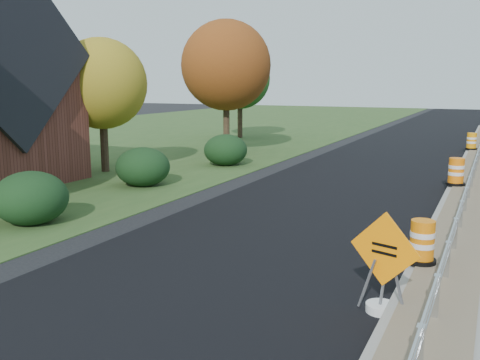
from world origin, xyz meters
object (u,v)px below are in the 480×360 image
at_px(barrel_median_near, 422,242).
at_px(barrel_median_mid, 456,172).
at_px(caution_sign, 382,288).
at_px(barrel_median_far, 472,142).

relative_size(barrel_median_near, barrel_median_mid, 0.91).
xyz_separation_m(caution_sign, barrel_median_far, (0.35, 23.66, 0.22)).
distance_m(caution_sign, barrel_median_mid, 11.92).
height_order(caution_sign, barrel_median_far, caution_sign).
xyz_separation_m(barrel_median_near, barrel_median_mid, (0.00, 9.56, 0.04)).
height_order(caution_sign, barrel_median_near, caution_sign).
xyz_separation_m(barrel_median_near, barrel_median_far, (-0.00, 21.31, 0.01)).
bearing_deg(barrel_median_far, barrel_median_near, -90.00).
bearing_deg(barrel_median_mid, caution_sign, -91.68).
height_order(barrel_median_near, barrel_median_mid, barrel_median_mid).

